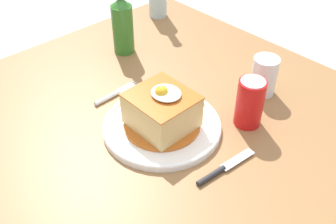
{
  "coord_description": "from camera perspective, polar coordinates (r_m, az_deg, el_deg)",
  "views": [
    {
      "loc": [
        0.49,
        -0.52,
        1.37
      ],
      "look_at": [
        -0.04,
        -0.03,
        0.78
      ],
      "focal_mm": 41.69,
      "sensor_mm": 36.0,
      "label": 1
    }
  ],
  "objects": [
    {
      "name": "soda_can",
      "position": [
        0.94,
        11.87,
        1.35
      ],
      "size": [
        0.07,
        0.07,
        0.12
      ],
      "color": "red",
      "rests_on": "dining_table"
    },
    {
      "name": "knife",
      "position": [
        0.85,
        7.51,
        -8.49
      ],
      "size": [
        0.03,
        0.17,
        0.01
      ],
      "color": "#262628",
      "rests_on": "dining_table"
    },
    {
      "name": "drinking_glass",
      "position": [
        1.06,
        13.81,
        4.84
      ],
      "size": [
        0.07,
        0.07,
        0.1
      ],
      "color": "gold",
      "rests_on": "dining_table"
    },
    {
      "name": "main_plate",
      "position": [
        0.94,
        -0.89,
        -1.99
      ],
      "size": [
        0.29,
        0.29,
        0.02
      ],
      "color": "white",
      "rests_on": "dining_table"
    },
    {
      "name": "dining_table",
      "position": [
        1.02,
        2.58,
        -6.52
      ],
      "size": [
        1.21,
        0.99,
        0.74
      ],
      "color": "olive",
      "rests_on": "ground_plane"
    },
    {
      "name": "fork",
      "position": [
        1.05,
        -8.04,
        2.51
      ],
      "size": [
        0.02,
        0.14,
        0.01
      ],
      "color": "silver",
      "rests_on": "dining_table"
    },
    {
      "name": "beer_bottle_green",
      "position": [
        1.2,
        -6.69,
        12.95
      ],
      "size": [
        0.06,
        0.06,
        0.27
      ],
      "color": "#2D6B23",
      "rests_on": "dining_table"
    },
    {
      "name": "sandwich_meal",
      "position": [
        0.91,
        -0.9,
        0.19
      ],
      "size": [
        0.18,
        0.18,
        0.11
      ],
      "color": "#B75B1E",
      "rests_on": "main_plate"
    }
  ]
}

